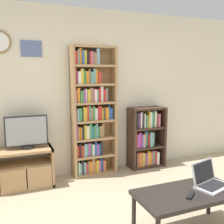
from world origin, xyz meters
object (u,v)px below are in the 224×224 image
bookshelf_short (145,138)px  laptop (209,180)px  remote_near_laptop (191,195)px  television (27,132)px  tv_stand (26,168)px  bookshelf_tall (91,113)px  coffee_table (188,196)px

bookshelf_short → laptop: 1.86m
remote_near_laptop → television: bearing=-3.2°
bookshelf_short → tv_stand: bearing=-177.2°
bookshelf_short → bookshelf_tall: bearing=178.6°
remote_near_laptop → tv_stand: bearing=-2.0°
bookshelf_tall → bookshelf_short: size_ratio=1.95×
bookshelf_short → coffee_table: bookshelf_short is taller
coffee_table → remote_near_laptop: 0.11m
bookshelf_short → laptop: bearing=-98.2°
laptop → remote_near_laptop: 0.35m
television → bookshelf_short: bookshelf_short is taller
remote_near_laptop → bookshelf_short: bearing=-55.4°
television → laptop: (1.67, -1.77, -0.28)m
bookshelf_short → laptop: bookshelf_short is taller
television → bookshelf_short: (1.94, 0.07, -0.28)m
coffee_table → remote_near_laptop: size_ratio=6.92×
television → laptop: 2.45m
bookshelf_tall → laptop: size_ratio=4.79×
tv_stand → television: (0.04, 0.03, 0.51)m
tv_stand → remote_near_laptop: bearing=-53.5°
bookshelf_short → remote_near_laptop: bearing=-106.9°
television → bookshelf_short: size_ratio=0.56×
television → tv_stand: bearing=-142.5°
tv_stand → television: television is taller
bookshelf_tall → remote_near_laptop: 2.08m
bookshelf_short → remote_near_laptop: size_ratio=6.79×
tv_stand → remote_near_laptop: (1.38, -1.86, 0.18)m
television → bookshelf_tall: bookshelf_tall is taller
bookshelf_short → remote_near_laptop: (-0.59, -1.96, -0.05)m
tv_stand → laptop: 2.45m
television → remote_near_laptop: size_ratio=3.80×
television → bookshelf_tall: bearing=5.1°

